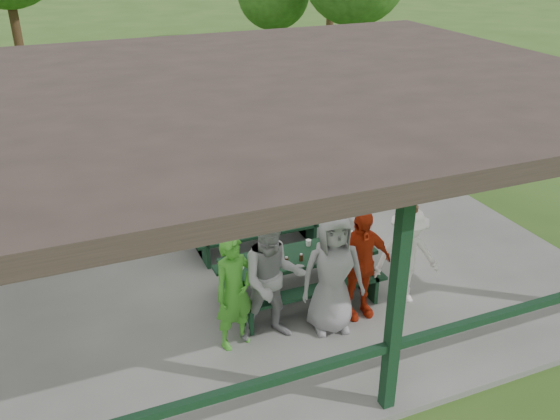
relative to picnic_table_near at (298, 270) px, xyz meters
name	(u,v)px	position (x,y,z in m)	size (l,w,h in m)	color
ground	(272,264)	(0.03, 1.20, -0.57)	(90.00, 90.00, 0.00)	#2D531A
concrete_slab	(272,262)	(0.03, 1.20, -0.52)	(10.00, 8.00, 0.10)	slate
pavilion_structure	(271,88)	(0.03, 1.20, 2.60)	(10.60, 8.60, 3.24)	black
picnic_table_near	(298,270)	(0.00, 0.00, 0.00)	(2.42, 1.39, 0.75)	black
picnic_table_far	(250,218)	(-0.08, 2.00, 0.00)	(2.38, 1.39, 0.75)	black
table_setting	(306,250)	(0.15, 0.04, 0.32)	(2.36, 0.45, 0.10)	white
contestant_green	(234,292)	(-1.29, -0.75, 0.39)	(0.62, 0.41, 1.71)	green
contestant_grey_left	(273,279)	(-0.75, -0.81, 0.49)	(0.94, 0.73, 1.92)	#969799
contestant_grey_mid	(333,273)	(0.11, -0.94, 0.47)	(0.91, 0.60, 1.87)	gray
contestant_red	(359,264)	(0.62, -0.79, 0.40)	(1.02, 0.43, 1.75)	#B62B0F
contestant_white_fedora	(407,256)	(1.47, -0.76, 0.33)	(1.13, 0.80, 1.65)	silver
spectator_lblue	(235,187)	(-0.11, 2.71, 0.36)	(1.53, 0.49, 1.65)	#8DA6DA
spectator_blue	(147,181)	(-1.65, 3.50, 0.41)	(0.64, 0.42, 1.76)	#3D5A9F
spectator_grey	(309,177)	(1.45, 2.72, 0.30)	(0.75, 0.59, 1.55)	gray
pickup_truck	(299,93)	(4.00, 8.88, 0.27)	(2.79, 6.04, 1.68)	silver
farm_trailer	(98,118)	(-1.90, 9.23, 0.09)	(3.76, 2.50, 1.33)	navy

